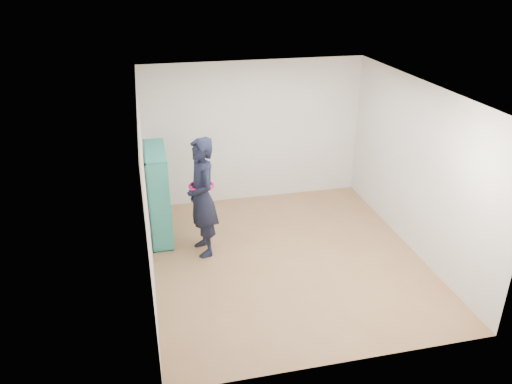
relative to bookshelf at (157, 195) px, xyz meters
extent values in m
plane|color=#916442|center=(1.85, -1.16, -0.73)|extent=(4.50, 4.50, 0.00)
plane|color=white|center=(1.85, -1.16, 1.87)|extent=(4.50, 4.50, 0.00)
cube|color=silver|center=(-0.15, -1.16, 0.57)|extent=(0.02, 4.50, 2.60)
cube|color=silver|center=(3.85, -1.16, 0.57)|extent=(0.02, 4.50, 2.60)
cube|color=silver|center=(1.85, 1.09, 0.57)|extent=(4.00, 0.02, 2.60)
cube|color=silver|center=(1.85, -3.41, 0.57)|extent=(4.00, 0.02, 2.60)
cube|color=teal|center=(0.02, -0.55, 0.01)|extent=(0.33, 0.02, 1.49)
cube|color=teal|center=(0.02, 0.55, 0.01)|extent=(0.33, 0.02, 1.49)
cube|color=teal|center=(0.02, 0.00, -0.72)|extent=(0.33, 1.12, 0.02)
cube|color=teal|center=(0.02, 0.00, 0.75)|extent=(0.33, 1.12, 0.02)
cube|color=teal|center=(-0.13, 0.00, 0.01)|extent=(0.02, 1.12, 1.49)
cube|color=teal|center=(0.02, -0.18, 0.01)|extent=(0.30, 0.02, 1.45)
cube|color=teal|center=(0.02, 0.18, 0.01)|extent=(0.30, 0.02, 1.45)
cube|color=teal|center=(0.02, 0.00, -0.35)|extent=(0.30, 1.07, 0.02)
cube|color=teal|center=(0.02, 0.00, 0.01)|extent=(0.30, 1.07, 0.02)
cube|color=teal|center=(0.02, 0.00, 0.38)|extent=(0.30, 1.07, 0.02)
cube|color=beige|center=(0.04, -0.36, -0.66)|extent=(0.21, 0.13, 0.08)
cube|color=black|center=(0.05, -0.41, -0.21)|extent=(0.17, 0.15, 0.26)
cube|color=maroon|center=(0.05, -0.41, 0.12)|extent=(0.17, 0.15, 0.19)
cube|color=silver|center=(0.04, -0.36, 0.41)|extent=(0.21, 0.13, 0.05)
cube|color=navy|center=(0.05, -0.05, -0.58)|extent=(0.17, 0.15, 0.23)
cube|color=brown|center=(0.05, -0.05, -0.23)|extent=(0.17, 0.15, 0.20)
cube|color=#BFB28C|center=(0.04, -0.01, 0.05)|extent=(0.21, 0.13, 0.05)
cube|color=#26594C|center=(0.05, -0.05, 0.52)|extent=(0.17, 0.15, 0.27)
cube|color=beige|center=(0.05, 0.30, -0.58)|extent=(0.17, 0.15, 0.24)
cube|color=black|center=(0.04, 0.35, -0.30)|extent=(0.21, 0.13, 0.08)
cube|color=maroon|center=(0.05, 0.30, 0.16)|extent=(0.17, 0.15, 0.27)
cube|color=silver|center=(0.05, 0.30, 0.53)|extent=(0.17, 0.15, 0.28)
imported|color=black|center=(0.65, -0.67, 0.20)|extent=(0.56, 0.75, 1.86)
torus|color=#B80E5A|center=(0.65, -0.67, 0.39)|extent=(0.45, 0.45, 0.04)
cube|color=silver|center=(0.50, -0.62, 0.32)|extent=(0.04, 0.09, 0.14)
cube|color=black|center=(0.50, -0.62, 0.32)|extent=(0.03, 0.09, 0.13)
camera|label=1|loc=(-0.06, -7.40, 3.41)|focal=35.00mm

